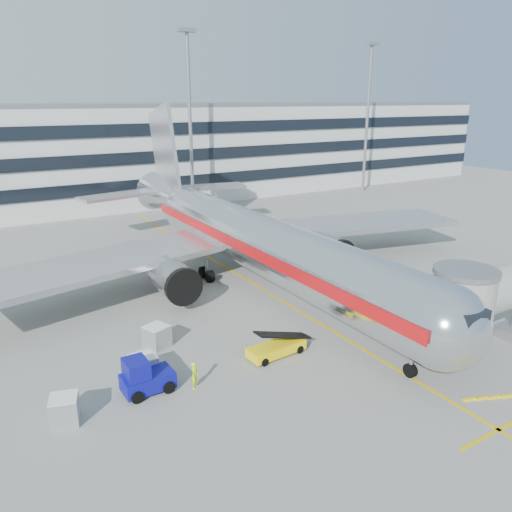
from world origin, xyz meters
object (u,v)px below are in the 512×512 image
baggage_tug (144,378)px  cargo_container_left (65,410)px  belt_loader (276,347)px  ramp_worker (195,375)px  cargo_container_right (157,336)px  cargo_container_front (144,367)px  main_jet (248,237)px

baggage_tug → cargo_container_left: size_ratio=1.70×
belt_loader → ramp_worker: bearing=-172.7°
cargo_container_left → cargo_container_right: 8.98m
cargo_container_right → cargo_container_front: (-2.12, -3.49, -0.01)m
main_jet → cargo_container_left: 23.59m
cargo_container_left → cargo_container_front: cargo_container_front is taller
cargo_container_right → main_jet: bearing=34.0°
ramp_worker → cargo_container_left: bearing=131.1°
belt_loader → cargo_container_right: bearing=140.7°
cargo_container_front → ramp_worker: bearing=-48.4°
belt_loader → cargo_container_left: 13.46m
cargo_container_left → ramp_worker: size_ratio=1.05×
cargo_container_left → cargo_container_front: 5.37m
belt_loader → cargo_container_front: (-8.48, 1.72, 0.20)m
belt_loader → ramp_worker: belt_loader is taller
main_jet → cargo_container_front: size_ratio=33.12×
main_jet → cargo_container_left: main_jet is taller
cargo_container_right → cargo_container_left: bearing=-142.2°
main_jet → belt_loader: main_jet is taller
belt_loader → baggage_tug: (-8.93, 0.27, 0.39)m
ramp_worker → baggage_tug: bearing=113.4°
main_jet → ramp_worker: (-11.79, -14.04, -3.40)m
cargo_container_left → ramp_worker: ramp_worker is taller
belt_loader → baggage_tug: size_ratio=1.44×
cargo_container_right → belt_loader: bearing=-39.3°
belt_loader → main_jet: bearing=67.3°
main_jet → cargo_container_left: size_ratio=29.15×
main_jet → cargo_container_front: (-14.02, -11.53, -3.46)m
main_jet → cargo_container_front: 18.48m
baggage_tug → cargo_container_left: bearing=-172.8°
baggage_tug → ramp_worker: (2.68, -1.07, -0.12)m
cargo_container_left → cargo_container_right: (7.10, 5.51, 0.03)m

